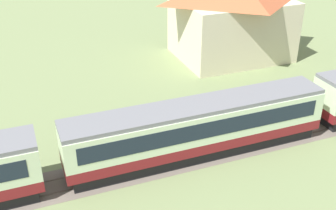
% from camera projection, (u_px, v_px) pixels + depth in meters
% --- Properties ---
extents(passenger_train, '(103.04, 3.02, 4.22)m').
position_uv_depth(passenger_train, '(201.00, 126.00, 30.34)').
color(passenger_train, maroon).
rests_on(passenger_train, ground_plane).
extents(railway_track, '(163.84, 3.60, 0.04)m').
position_uv_depth(railway_track, '(100.00, 176.00, 29.01)').
color(railway_track, '#665B51').
rests_on(railway_track, ground_plane).
extents(station_house_terracotta_roof, '(12.82, 10.03, 9.62)m').
position_uv_depth(station_house_terracotta_roof, '(233.00, 13.00, 46.57)').
color(station_house_terracotta_roof, beige).
rests_on(station_house_terracotta_roof, ground_plane).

